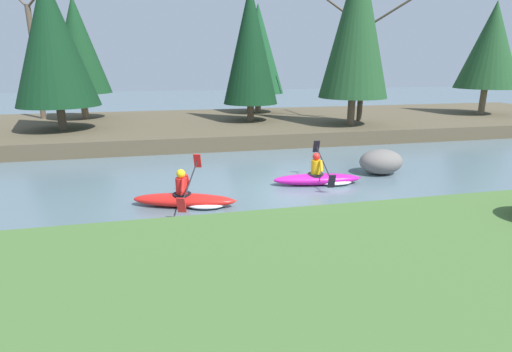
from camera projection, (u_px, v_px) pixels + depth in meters
name	position (u px, v px, depth m)	size (l,w,h in m)	color
ground_plane	(289.00, 190.00, 11.78)	(90.00, 90.00, 0.00)	slate
riverbank_near	(431.00, 308.00, 5.47)	(44.00, 6.37, 0.79)	#476B33
riverbank_far	(231.00, 125.00, 21.80)	(44.00, 10.33, 0.64)	brown
conifer_tree_far_left	(51.00, 41.00, 17.27)	(3.57, 3.57, 6.68)	brown
conifer_tree_left	(77.00, 45.00, 20.97)	(3.08, 3.08, 6.34)	#7A664C
conifer_tree_mid_left	(250.00, 45.00, 20.17)	(2.81, 2.81, 6.81)	brown
conifer_tree_centre	(258.00, 49.00, 23.74)	(3.08, 3.08, 6.33)	brown
conifer_tree_mid_right	(357.00, 24.00, 18.65)	(3.30, 3.30, 8.15)	brown
conifer_tree_right	(491.00, 46.00, 23.07)	(3.53, 3.53, 6.38)	#7A664C
bare_tree_upstream	(35.00, 49.00, 21.25)	(4.30, 4.25, 7.86)	brown
bare_tree_mid_upstream	(363.00, 62.00, 20.47)	(3.54, 3.50, 6.42)	brown
kayaker_lead	(321.00, 178.00, 12.29)	(2.80, 2.07, 1.20)	#C61999
kayaker_middle	(188.00, 199.00, 10.41)	(2.76, 2.03, 1.20)	red
boulder_midstream	(381.00, 162.00, 13.43)	(1.47, 1.15, 0.83)	slate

